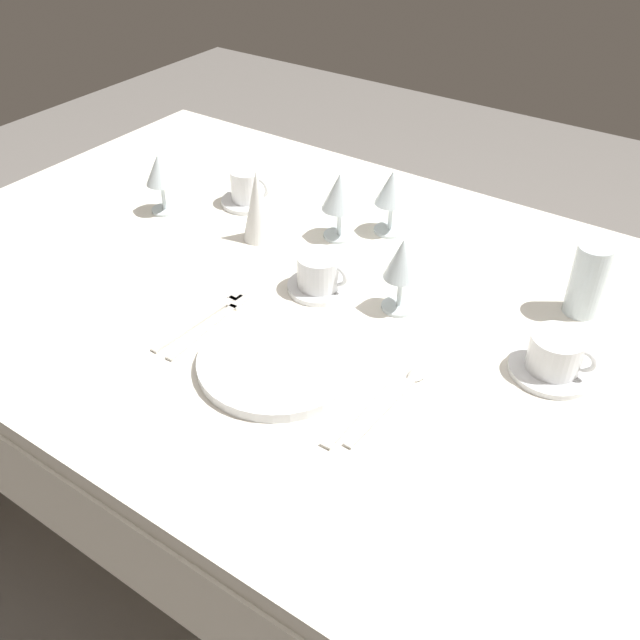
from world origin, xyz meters
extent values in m
plane|color=slate|center=(0.00, 0.00, 0.00)|extent=(6.00, 6.00, 0.00)
cube|color=silver|center=(0.00, 0.00, 0.72)|extent=(1.80, 1.10, 0.04)
cube|color=silver|center=(0.00, -0.55, 0.61)|extent=(1.80, 0.01, 0.18)
cube|color=silver|center=(0.00, 0.55, 0.61)|extent=(1.80, 0.01, 0.18)
cylinder|color=brown|center=(-0.80, 0.45, 0.35)|extent=(0.07, 0.07, 0.70)
cylinder|color=white|center=(0.03, -0.21, 0.75)|extent=(0.27, 0.27, 0.02)
cube|color=beige|center=(-0.13, -0.21, 0.74)|extent=(0.02, 0.18, 0.00)
cube|color=beige|center=(-0.13, -0.11, 0.74)|extent=(0.02, 0.04, 0.00)
cube|color=beige|center=(-0.16, -0.20, 0.74)|extent=(0.02, 0.20, 0.00)
cube|color=beige|center=(-0.15, -0.09, 0.74)|extent=(0.02, 0.04, 0.00)
cube|color=beige|center=(0.20, -0.22, 0.74)|extent=(0.02, 0.20, 0.00)
cube|color=beige|center=(0.19, -0.11, 0.74)|extent=(0.02, 0.06, 0.00)
cube|color=beige|center=(0.23, -0.21, 0.74)|extent=(0.02, 0.19, 0.00)
ellipsoid|color=beige|center=(0.23, -0.10, 0.74)|extent=(0.03, 0.04, 0.01)
cylinder|color=white|center=(0.41, 0.03, 0.74)|extent=(0.14, 0.14, 0.01)
cylinder|color=white|center=(0.41, 0.03, 0.78)|extent=(0.09, 0.09, 0.06)
torus|color=white|center=(0.45, 0.03, 0.78)|extent=(0.04, 0.01, 0.04)
cylinder|color=white|center=(-0.04, 0.01, 0.74)|extent=(0.12, 0.12, 0.01)
cylinder|color=white|center=(-0.04, 0.01, 0.78)|extent=(0.08, 0.08, 0.06)
torus|color=white|center=(0.00, 0.01, 0.78)|extent=(0.04, 0.01, 0.04)
cylinder|color=white|center=(-0.37, 0.20, 0.74)|extent=(0.12, 0.12, 0.01)
cylinder|color=white|center=(-0.37, 0.20, 0.79)|extent=(0.07, 0.07, 0.07)
torus|color=white|center=(-0.33, 0.20, 0.79)|extent=(0.05, 0.01, 0.05)
cylinder|color=silver|center=(0.11, 0.04, 0.74)|extent=(0.06, 0.06, 0.01)
cylinder|color=silver|center=(0.11, 0.04, 0.78)|extent=(0.01, 0.01, 0.06)
cone|color=silver|center=(0.11, 0.04, 0.85)|extent=(0.06, 0.06, 0.08)
cylinder|color=silver|center=(-0.04, 0.28, 0.74)|extent=(0.07, 0.07, 0.01)
cylinder|color=silver|center=(-0.04, 0.28, 0.78)|extent=(0.01, 0.01, 0.06)
cone|color=silver|center=(-0.04, 0.28, 0.84)|extent=(0.07, 0.07, 0.07)
cylinder|color=silver|center=(-0.50, 0.07, 0.74)|extent=(0.06, 0.06, 0.01)
cylinder|color=silver|center=(-0.50, 0.07, 0.78)|extent=(0.01, 0.01, 0.06)
cone|color=silver|center=(-0.50, 0.07, 0.84)|extent=(0.07, 0.07, 0.07)
cylinder|color=silver|center=(-0.12, 0.20, 0.74)|extent=(0.07, 0.07, 0.01)
cylinder|color=silver|center=(-0.12, 0.20, 0.78)|extent=(0.01, 0.01, 0.06)
cone|color=silver|center=(-0.12, 0.20, 0.85)|extent=(0.07, 0.07, 0.08)
cylinder|color=silver|center=(0.39, 0.22, 0.81)|extent=(0.06, 0.06, 0.14)
cone|color=white|center=(-0.25, 0.10, 0.82)|extent=(0.07, 0.07, 0.15)
camera|label=1|loc=(0.59, -0.90, 1.50)|focal=39.95mm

